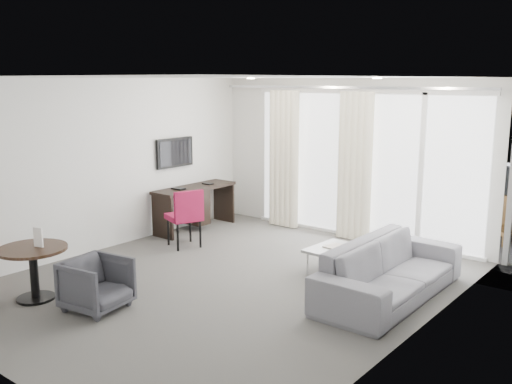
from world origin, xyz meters
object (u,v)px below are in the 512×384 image
Objects in this scene: coffee_table at (340,261)px; rattan_chair_b at (499,220)px; desk_chair at (184,218)px; sofa at (390,270)px; desk at (195,208)px; tub_armchair at (97,284)px; round_table at (34,274)px; rattan_chair_a at (429,204)px.

rattan_chair_b is (1.21, 2.89, 0.19)m from coffee_table.
coffee_table is at bearing 29.61° from desk_chair.
rattan_chair_b reaches higher than sofa.
desk is 2.45× the size of tub_armchair.
rattan_chair_b is (4.39, 2.44, -0.01)m from desk.
tub_armchair is at bearing -118.83° from coffee_table.
desk_chair is at bearing 94.38° from round_table.
rattan_chair_a reaches higher than rattan_chair_b.
round_table is at bearing 99.52° from tub_armchair.
desk_chair is (0.61, -0.86, 0.09)m from desk.
desk reaches higher than rattan_chair_b.
coffee_table is 1.04× the size of rattan_chair_b.
desk_chair reaches higher than rattan_chair_b.
desk is 2.20× the size of rattan_chair_b.
rattan_chair_a is at bearing 178.88° from rattan_chair_b.
desk_chair is at bearing -54.62° from desk.
desk is 5.02m from rattan_chair_b.
rattan_chair_a is at bearing 15.17° from sofa.
rattan_chair_a is at bearing 91.12° from coffee_table.
coffee_table is (1.53, 2.78, -0.13)m from tub_armchair.
rattan_chair_b is (1.28, -0.28, -0.04)m from rattan_chair_a.
sofa is 3.19× the size of rattan_chair_b.
rattan_chair_b is at bearing 29.04° from desk.
round_table is 6.95m from rattan_chair_b.
rattan_chair_a is 1.31m from rattan_chair_b.
sofa is 3.66m from rattan_chair_a.
coffee_table is at bearing 52.33° from round_table.
rattan_chair_a is (-0.06, 3.17, 0.23)m from coffee_table.
rattan_chair_b is (2.75, 5.68, 0.07)m from tub_armchair.
rattan_chair_a reaches higher than desk.
coffee_table is at bearing -101.64° from rattan_chair_b.
sofa is at bearing -84.46° from rattan_chair_b.
rattan_chair_b reaches higher than coffee_table.
rattan_chair_a is (3.12, 2.72, 0.03)m from desk.
tub_armchair is 0.81× the size of rattan_chair_a.
desk_chair is at bearing -107.06° from rattan_chair_a.
round_table is 3.87m from coffee_table.
desk is at bearing 146.02° from desk_chair.
round_table is 0.99× the size of rattan_chair_a.
desk_chair is 1.27× the size of rattan_chair_b.
desk_chair is 1.41× the size of tub_armchair.
desk_chair is 2.62m from coffee_table.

